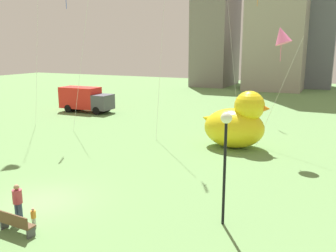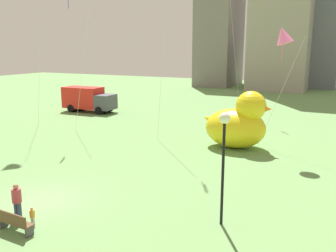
{
  "view_description": "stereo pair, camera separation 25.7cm",
  "coord_description": "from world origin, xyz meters",
  "views": [
    {
      "loc": [
        12.4,
        -12.0,
        7.26
      ],
      "look_at": [
        4.14,
        5.41,
        3.06
      ],
      "focal_mm": 38.39,
      "sensor_mm": 36.0,
      "label": 1
    },
    {
      "loc": [
        12.64,
        -11.89,
        7.26
      ],
      "look_at": [
        4.14,
        5.41,
        3.06
      ],
      "focal_mm": 38.39,
      "sensor_mm": 36.0,
      "label": 2
    }
  ],
  "objects": [
    {
      "name": "lamppost",
      "position": [
        8.52,
        1.57,
        3.61
      ],
      "size": [
        0.45,
        0.45,
        4.78
      ],
      "color": "black",
      "rests_on": "ground"
    },
    {
      "name": "park_bench",
      "position": [
        1.3,
        -2.77,
        0.48
      ],
      "size": [
        1.71,
        0.52,
        0.9
      ],
      "color": "brown",
      "rests_on": "ground"
    },
    {
      "name": "box_truck",
      "position": [
        -13.76,
        20.94,
        1.45
      ],
      "size": [
        6.25,
        2.55,
        2.85
      ],
      "color": "red",
      "rests_on": "ground"
    },
    {
      "name": "person_child",
      "position": [
        1.57,
        -2.08,
        0.47
      ],
      "size": [
        0.21,
        0.21,
        0.86
      ],
      "color": "silver",
      "rests_on": "ground"
    },
    {
      "name": "giant_inflatable_duck",
      "position": [
        5.88,
        13.52,
        1.82
      ],
      "size": [
        5.16,
        3.31,
        4.27
      ],
      "color": "yellow",
      "rests_on": "ground"
    },
    {
      "name": "kite_pink",
      "position": [
        8.73,
        13.29,
        8.07
      ],
      "size": [
        2.81,
        2.21,
        8.77
      ],
      "color": "silver",
      "rests_on": "ground"
    },
    {
      "name": "ground_plane",
      "position": [
        0.0,
        0.0,
        0.0
      ],
      "size": [
        140.0,
        140.0,
        0.0
      ],
      "primitive_type": "plane",
      "color": "#679454"
    },
    {
      "name": "person_adult",
      "position": [
        0.54,
        -1.91,
        0.91
      ],
      "size": [
        0.4,
        0.4,
        1.64
      ],
      "color": "#38476B",
      "rests_on": "ground"
    }
  ]
}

